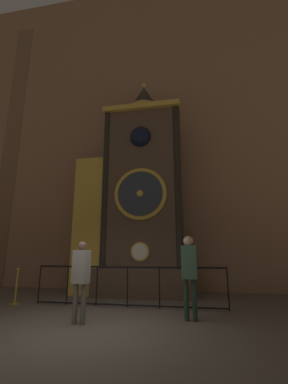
{
  "coord_description": "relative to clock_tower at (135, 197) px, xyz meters",
  "views": [
    {
      "loc": [
        2.14,
        -5.02,
        1.44
      ],
      "look_at": [
        0.4,
        4.32,
        3.7
      ],
      "focal_mm": 24.0,
      "sensor_mm": 36.0,
      "label": 1
    }
  ],
  "objects": [
    {
      "name": "ground_plane",
      "position": [
        -0.05,
        -4.29,
        -3.5
      ],
      "size": [
        28.0,
        28.0,
        0.0
      ],
      "primitive_type": "plane",
      "color": "brown"
    },
    {
      "name": "cathedral_back_wall",
      "position": [
        -0.14,
        1.37,
        4.1
      ],
      "size": [
        24.0,
        0.32,
        15.22
      ],
      "color": "#936B4C",
      "rests_on": "ground_plane"
    },
    {
      "name": "clock_tower",
      "position": [
        0.0,
        0.0,
        0.0
      ],
      "size": [
        4.28,
        1.84,
        8.45
      ],
      "color": "brown",
      "rests_on": "ground_plane"
    },
    {
      "name": "railing_fence",
      "position": [
        0.26,
        -2.03,
        -2.9
      ],
      "size": [
        5.38,
        0.05,
        1.08
      ],
      "color": "black",
      "rests_on": "ground_plane"
    },
    {
      "name": "visitor_near",
      "position": [
        -0.31,
        -3.88,
        -2.5
      ],
      "size": [
        0.39,
        0.3,
        1.68
      ],
      "rotation": [
        0.0,
        0.0,
        -0.27
      ],
      "color": "#58554F",
      "rests_on": "ground_plane"
    },
    {
      "name": "visitor_far",
      "position": [
        1.99,
        -3.19,
        -2.4
      ],
      "size": [
        0.34,
        0.23,
        1.82
      ],
      "rotation": [
        0.0,
        0.0,
        -0.02
      ],
      "color": "#213427",
      "rests_on": "ground_plane"
    },
    {
      "name": "stanchion_post",
      "position": [
        -3.03,
        -2.21,
        -3.18
      ],
      "size": [
        0.28,
        0.28,
        1.01
      ],
      "color": "#B28E33",
      "rests_on": "ground_plane"
    }
  ]
}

